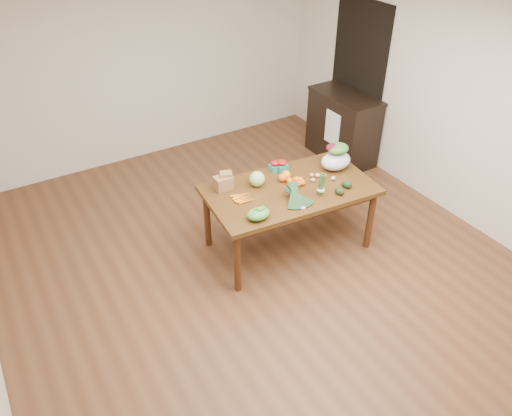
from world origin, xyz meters
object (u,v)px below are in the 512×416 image
dining_table (288,218)px  salad_bag (336,158)px  kale_bunch (298,197)px  paper_bag (223,182)px  cabinet (343,127)px  asparagus_bundle (321,184)px  mandarin_cluster (296,181)px  cabbage (257,179)px

dining_table → salad_bag: size_ratio=4.99×
dining_table → kale_bunch: size_ratio=4.26×
paper_bag → dining_table: bearing=-29.8°
cabinet → asparagus_bundle: asparagus_bundle is taller
asparagus_bundle → salad_bag: salad_bag is taller
paper_bag → mandarin_cluster: bearing=-25.9°
cabbage → dining_table: bearing=-38.6°
paper_bag → kale_bunch: bearing=-51.2°
paper_bag → asparagus_bundle: asparagus_bundle is taller
salad_bag → cabbage: bearing=171.1°
cabinet → kale_bunch: 2.44m
dining_table → salad_bag: (0.64, 0.07, 0.51)m
kale_bunch → cabinet: bearing=45.0°
kale_bunch → salad_bag: size_ratio=1.17×
cabbage → salad_bag: 0.91m
cabinet → salad_bag: salad_bag is taller
paper_bag → asparagus_bundle: bearing=-37.9°
kale_bunch → asparagus_bundle: size_ratio=1.60×
paper_bag → salad_bag: bearing=-12.3°
kale_bunch → dining_table: bearing=76.5°
kale_bunch → asparagus_bundle: bearing=7.5°
cabbage → mandarin_cluster: size_ratio=0.88×
cabbage → asparagus_bundle: (0.45, -0.48, 0.05)m
kale_bunch → paper_bag: bearing=134.0°
cabinet → paper_bag: 2.55m
cabinet → salad_bag: 1.69m
dining_table → salad_bag: 0.82m
mandarin_cluster → kale_bunch: (-0.18, -0.29, 0.03)m
dining_table → mandarin_cluster: mandarin_cluster is taller
mandarin_cluster → asparagus_bundle: asparagus_bundle is taller
paper_bag → cabbage: bearing=-21.2°
cabbage → mandarin_cluster: cabbage is taller
asparagus_bundle → paper_bag: bearing=147.3°
kale_bunch → cabbage: bearing=114.5°
dining_table → asparagus_bundle: size_ratio=6.82×
cabbage → kale_bunch: 0.52m
kale_bunch → asparagus_bundle: 0.28m
paper_bag → kale_bunch: size_ratio=0.60×
dining_table → salad_bag: salad_bag is taller
mandarin_cluster → salad_bag: size_ratio=0.53×
dining_table → cabbage: (-0.26, 0.21, 0.45)m
dining_table → kale_bunch: kale_bunch is taller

